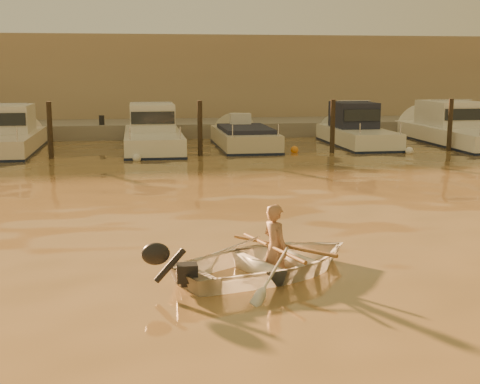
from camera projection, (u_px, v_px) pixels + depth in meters
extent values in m
plane|color=olive|center=(293.00, 261.00, 11.11)|extent=(160.00, 160.00, 0.00)
imported|color=white|center=(270.00, 261.00, 10.40)|extent=(3.76, 3.32, 0.64)
imported|color=#9B6D4D|center=(275.00, 248.00, 10.42)|extent=(0.52, 0.60, 1.40)
cylinder|color=brown|center=(283.00, 246.00, 10.50)|extent=(1.31, 1.72, 0.13)
cylinder|color=brown|center=(273.00, 247.00, 10.39)|extent=(0.59, 2.05, 0.13)
cylinder|color=#2D2319|center=(50.00, 133.00, 23.51)|extent=(0.18, 0.18, 2.20)
cylinder|color=#2D2319|center=(200.00, 131.00, 24.32)|extent=(0.18, 0.18, 2.20)
cylinder|color=#2D2319|center=(333.00, 129.00, 25.08)|extent=(0.18, 0.18, 2.20)
cylinder|color=#2D2319|center=(450.00, 127.00, 25.80)|extent=(0.18, 0.18, 2.20)
sphere|color=#C75617|center=(18.00, 156.00, 23.59)|extent=(0.30, 0.30, 0.30)
sphere|color=silver|center=(137.00, 158.00, 23.01)|extent=(0.30, 0.30, 0.30)
sphere|color=orange|center=(294.00, 150.00, 25.28)|extent=(0.30, 0.30, 0.30)
sphere|color=white|center=(409.00, 151.00, 25.00)|extent=(0.30, 0.30, 0.30)
cube|color=gray|center=(189.00, 132.00, 31.96)|extent=(52.00, 4.00, 1.00)
cube|color=#9E8466|center=(180.00, 82.00, 36.89)|extent=(46.00, 7.00, 4.80)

